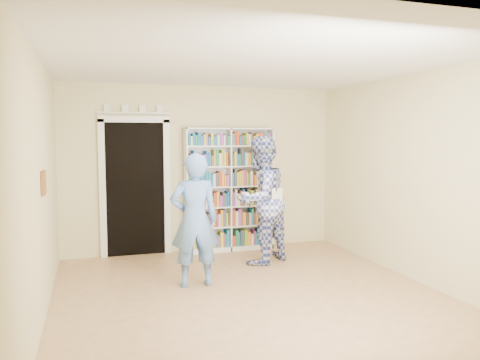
% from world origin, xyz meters
% --- Properties ---
extents(floor, '(5.00, 5.00, 0.00)m').
position_xyz_m(floor, '(0.00, 0.00, 0.00)').
color(floor, '#9F704D').
rests_on(floor, ground).
extents(ceiling, '(5.00, 5.00, 0.00)m').
position_xyz_m(ceiling, '(0.00, 0.00, 2.70)').
color(ceiling, white).
rests_on(ceiling, wall_back).
extents(wall_back, '(4.50, 0.00, 4.50)m').
position_xyz_m(wall_back, '(0.00, 2.50, 1.35)').
color(wall_back, beige).
rests_on(wall_back, floor).
extents(wall_left, '(0.00, 5.00, 5.00)m').
position_xyz_m(wall_left, '(-2.25, 0.00, 1.35)').
color(wall_left, beige).
rests_on(wall_left, floor).
extents(wall_right, '(0.00, 5.00, 5.00)m').
position_xyz_m(wall_right, '(2.25, 0.00, 1.35)').
color(wall_right, beige).
rests_on(wall_right, floor).
extents(bookshelf, '(1.47, 0.28, 2.02)m').
position_xyz_m(bookshelf, '(0.40, 2.34, 1.02)').
color(bookshelf, white).
rests_on(bookshelf, floor).
extents(doorway, '(1.10, 0.08, 2.43)m').
position_xyz_m(doorway, '(-1.10, 2.48, 1.18)').
color(doorway, black).
rests_on(doorway, floor).
extents(wall_art, '(0.03, 0.25, 0.25)m').
position_xyz_m(wall_art, '(-2.23, 0.20, 1.40)').
color(wall_art, brown).
rests_on(wall_art, wall_left).
extents(man_blue, '(0.63, 0.43, 1.68)m').
position_xyz_m(man_blue, '(-0.54, 0.66, 0.84)').
color(man_blue, '#5B87CA').
rests_on(man_blue, floor).
extents(man_plaid, '(1.15, 1.08, 1.89)m').
position_xyz_m(man_plaid, '(0.62, 1.44, 0.95)').
color(man_plaid, '#313D98').
rests_on(man_plaid, floor).
extents(paper_sheet, '(0.20, 0.08, 0.29)m').
position_xyz_m(paper_sheet, '(0.79, 1.21, 0.99)').
color(paper_sheet, white).
rests_on(paper_sheet, man_plaid).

